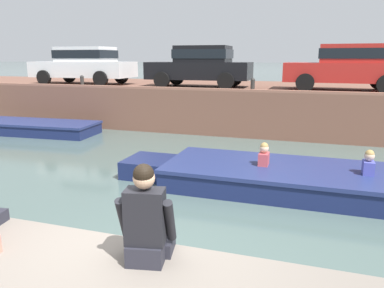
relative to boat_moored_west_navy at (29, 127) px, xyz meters
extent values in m
plane|color=#4C605B|center=(8.00, -3.02, -0.22)|extent=(400.00, 400.00, 0.00)
cube|color=brown|center=(8.00, 4.53, 0.57)|extent=(60.00, 6.00, 1.58)
cube|color=#925F4C|center=(8.00, 1.65, 1.40)|extent=(60.00, 0.24, 0.08)
cube|color=navy|center=(0.22, 0.01, -0.04)|extent=(4.65, 1.83, 0.36)
cube|color=navy|center=(0.22, 0.01, 0.18)|extent=(4.72, 1.90, 0.08)
cube|color=brown|center=(0.56, 0.04, 0.08)|extent=(0.33, 1.40, 0.06)
cube|color=navy|center=(9.72, -3.22, -0.02)|extent=(5.73, 2.08, 0.40)
cube|color=navy|center=(6.28, -3.21, -0.02)|extent=(1.15, 1.13, 0.40)
cube|color=navy|center=(9.72, -3.22, 0.23)|extent=(5.79, 2.14, 0.08)
cube|color=brown|center=(10.15, -3.22, 0.13)|extent=(0.25, 1.85, 0.06)
cube|color=#C64C51|center=(8.86, -3.22, 0.31)|extent=(0.20, 0.32, 0.44)
sphere|color=beige|center=(8.86, -3.22, 0.63)|extent=(0.19, 0.19, 0.19)
sphere|color=tan|center=(8.86, -3.22, 0.67)|extent=(0.17, 0.17, 0.17)
cube|color=#4C51B2|center=(10.86, -3.23, 0.31)|extent=(0.20, 0.32, 0.44)
sphere|color=beige|center=(10.86, -3.23, 0.63)|extent=(0.19, 0.19, 0.19)
sphere|color=tan|center=(10.86, -3.23, 0.67)|extent=(0.17, 0.17, 0.17)
cube|color=white|center=(0.37, 3.06, 1.98)|extent=(4.31, 1.76, 0.64)
cube|color=white|center=(0.54, 3.06, 2.60)|extent=(2.16, 1.53, 0.60)
cube|color=black|center=(0.54, 3.06, 2.60)|extent=(2.25, 1.56, 0.33)
cylinder|color=black|center=(-0.94, 2.17, 1.66)|extent=(0.60, 0.19, 0.60)
cylinder|color=black|center=(-0.97, 3.91, 1.66)|extent=(0.60, 0.19, 0.60)
cylinder|color=black|center=(1.71, 2.21, 1.66)|extent=(0.60, 0.19, 0.60)
cylinder|color=black|center=(1.69, 3.95, 1.66)|extent=(0.60, 0.19, 0.60)
cube|color=black|center=(5.52, 3.06, 1.98)|extent=(3.95, 1.75, 0.64)
cube|color=black|center=(5.68, 3.06, 2.60)|extent=(1.99, 1.50, 0.60)
cube|color=black|center=(5.68, 3.06, 2.60)|extent=(2.07, 1.54, 0.33)
cylinder|color=black|center=(4.33, 2.18, 1.66)|extent=(0.60, 0.19, 0.60)
cylinder|color=black|center=(4.29, 3.88, 1.66)|extent=(0.60, 0.19, 0.60)
cylinder|color=black|center=(6.76, 2.24, 1.66)|extent=(0.60, 0.19, 0.60)
cylinder|color=black|center=(6.71, 3.93, 1.66)|extent=(0.60, 0.19, 0.60)
cube|color=#B2231E|center=(10.69, 3.06, 1.98)|extent=(3.96, 1.83, 0.64)
cube|color=#B2231E|center=(10.84, 3.06, 2.60)|extent=(1.99, 1.59, 0.60)
cube|color=black|center=(10.84, 3.06, 2.60)|extent=(2.07, 1.62, 0.33)
cylinder|color=black|center=(9.45, 2.18, 1.66)|extent=(0.60, 0.19, 0.60)
cylinder|color=black|center=(9.48, 3.98, 1.66)|extent=(0.60, 0.19, 0.60)
cylinder|color=black|center=(11.92, 3.94, 1.66)|extent=(0.60, 0.19, 0.60)
cylinder|color=#2D2B28|center=(1.16, 1.78, 1.53)|extent=(0.14, 0.14, 0.35)
sphere|color=#2D2B28|center=(1.16, 1.78, 1.73)|extent=(0.15, 0.15, 0.15)
cylinder|color=#2D2B28|center=(7.79, 1.78, 1.53)|extent=(0.14, 0.14, 0.35)
sphere|color=#2D2B28|center=(7.79, 1.78, 1.73)|extent=(0.15, 0.15, 0.15)
cube|color=#282833|center=(8.37, -7.98, 0.69)|extent=(0.39, 0.34, 0.20)
cube|color=#282833|center=(8.33, -7.76, 0.66)|extent=(0.49, 0.40, 0.14)
cube|color=black|center=(8.37, -7.98, 1.05)|extent=(0.40, 0.29, 0.52)
cylinder|color=black|center=(8.58, -7.88, 1.00)|extent=(0.14, 0.30, 0.47)
cylinder|color=black|center=(8.15, -7.97, 1.00)|extent=(0.14, 0.30, 0.47)
sphere|color=tan|center=(8.37, -7.98, 1.42)|extent=(0.20, 0.20, 0.20)
sphere|color=black|center=(8.37, -7.98, 1.46)|extent=(0.19, 0.19, 0.19)
camera|label=1|loc=(9.77, -10.87, 2.47)|focal=35.00mm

